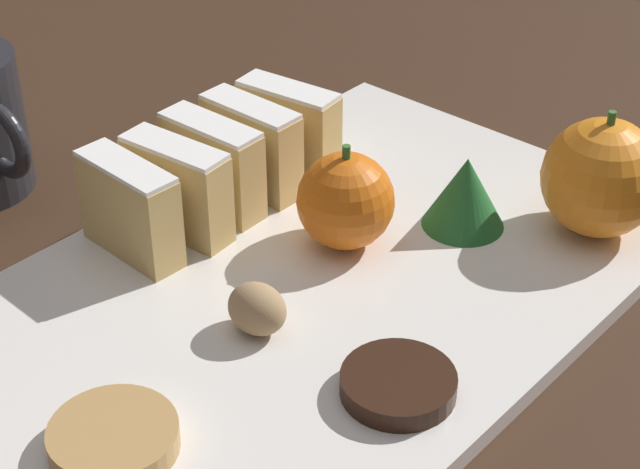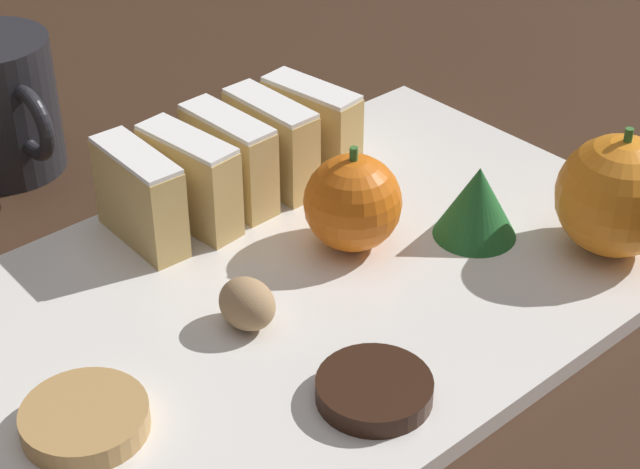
% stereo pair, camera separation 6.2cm
% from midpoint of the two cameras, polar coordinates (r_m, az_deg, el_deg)
% --- Properties ---
extents(ground_plane, '(6.00, 6.00, 0.00)m').
position_cam_midpoint_polar(ground_plane, '(0.64, -2.76, -3.21)').
color(ground_plane, '#382316').
extents(serving_platter, '(0.29, 0.44, 0.01)m').
position_cam_midpoint_polar(serving_platter, '(0.64, -2.77, -2.78)').
color(serving_platter, white).
rests_on(serving_platter, ground_plane).
extents(stollen_slice_front, '(0.07, 0.03, 0.06)m').
position_cam_midpoint_polar(stollen_slice_front, '(0.65, -12.79, 1.26)').
color(stollen_slice_front, tan).
rests_on(stollen_slice_front, serving_platter).
extents(stollen_slice_second, '(0.07, 0.03, 0.06)m').
position_cam_midpoint_polar(stollen_slice_second, '(0.67, -10.27, 2.34)').
color(stollen_slice_second, tan).
rests_on(stollen_slice_second, serving_platter).
extents(stollen_slice_third, '(0.07, 0.03, 0.06)m').
position_cam_midpoint_polar(stollen_slice_third, '(0.69, -8.33, 3.60)').
color(stollen_slice_third, tan).
rests_on(stollen_slice_third, serving_platter).
extents(stollen_slice_fourth, '(0.07, 0.02, 0.06)m').
position_cam_midpoint_polar(stollen_slice_fourth, '(0.71, -6.19, 4.63)').
color(stollen_slice_fourth, tan).
rests_on(stollen_slice_fourth, serving_platter).
extents(stollen_slice_fifth, '(0.07, 0.03, 0.06)m').
position_cam_midpoint_polar(stollen_slice_fifth, '(0.73, -4.13, 5.59)').
color(stollen_slice_fifth, tan).
rests_on(stollen_slice_fifth, serving_platter).
extents(orange_near, '(0.07, 0.07, 0.08)m').
position_cam_midpoint_polar(orange_near, '(0.67, 12.27, 2.90)').
color(orange_near, orange).
rests_on(orange_near, serving_platter).
extents(orange_far, '(0.06, 0.06, 0.07)m').
position_cam_midpoint_polar(orange_far, '(0.65, -1.35, 1.72)').
color(orange_far, orange).
rests_on(orange_far, serving_platter).
extents(walnut, '(0.04, 0.03, 0.03)m').
position_cam_midpoint_polar(walnut, '(0.59, -6.38, -4.07)').
color(walnut, tan).
rests_on(walnut, serving_platter).
extents(chocolate_cookie, '(0.06, 0.06, 0.01)m').
position_cam_midpoint_polar(chocolate_cookie, '(0.55, 0.98, -8.11)').
color(chocolate_cookie, black).
rests_on(chocolate_cookie, serving_platter).
extents(gingerbread_cookie, '(0.06, 0.06, 0.01)m').
position_cam_midpoint_polar(gingerbread_cookie, '(0.54, -14.26, -10.62)').
color(gingerbread_cookie, tan).
rests_on(gingerbread_cookie, serving_platter).
extents(evergreen_sprig, '(0.05, 0.05, 0.05)m').
position_cam_midpoint_polar(evergreen_sprig, '(0.67, 5.16, 2.17)').
color(evergreen_sprig, '#23662D').
rests_on(evergreen_sprig, serving_platter).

